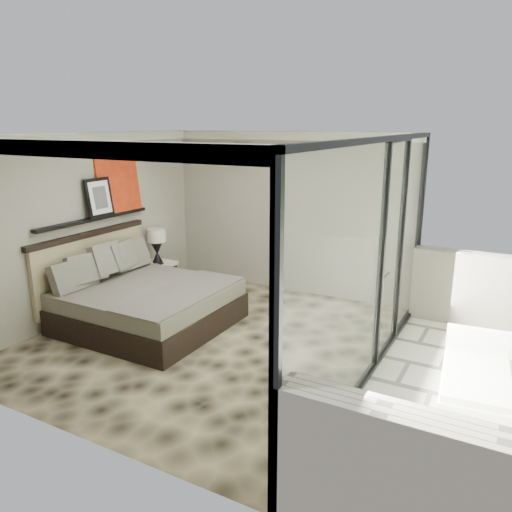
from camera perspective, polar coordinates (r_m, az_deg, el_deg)
The scene contains 13 objects.
floor at distance 7.13m, azimuth -5.23°, elevation -9.42°, with size 5.00×5.00×0.00m, color black.
ceiling at distance 6.50m, azimuth -5.82°, elevation 13.60°, with size 4.50×5.00×0.02m, color silver.
back_wall at distance 8.80m, azimuth 3.67°, elevation 4.87°, with size 4.50×0.02×2.80m, color gray.
left_wall at distance 8.13m, azimuth -18.70°, elevation 3.27°, with size 0.02×5.00×2.80m, color gray.
glass_wall at distance 5.75m, azimuth 13.37°, elevation -0.94°, with size 0.08×5.00×2.80m, color white.
terrace_slab at distance 6.13m, azimuth 26.63°, elevation -16.00°, with size 3.00×5.00×0.12m, color beige.
picture_ledge at distance 8.14m, azimuth -17.96°, elevation 4.06°, with size 0.12×2.20×0.05m, color black.
bed at distance 7.66m, azimuth -12.80°, elevation -5.02°, with size 2.27×2.20×1.26m.
nightstand at distance 9.17m, azimuth -11.02°, elevation -2.35°, with size 0.51×0.51×0.51m, color black.
table_lamp at distance 9.02m, azimuth -11.29°, elevation 1.69°, with size 0.33×0.33×0.61m.
abstract_canvas at distance 8.48m, azimuth -15.44°, elevation 7.91°, with size 0.04×0.90×0.90m, color #B7150F.
framed_print at distance 8.12m, azimuth -17.48°, elevation 6.40°, with size 0.03×0.50×0.60m, color black.
lounger at distance 6.17m, azimuth 23.80°, elevation -13.03°, with size 0.85×1.49×0.56m.
Camera 1 is at (3.68, -5.36, 2.93)m, focal length 35.00 mm.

